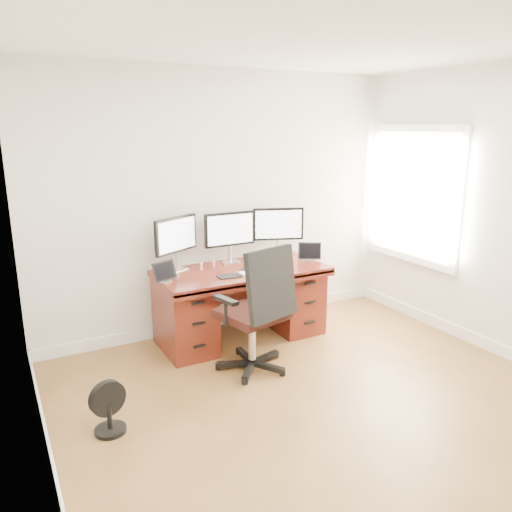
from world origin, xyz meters
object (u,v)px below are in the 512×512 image
monitor_center (230,231)px  keyboard (253,272)px  floor_fan (109,408)px  desk (241,301)px  office_chair (256,331)px

monitor_center → keyboard: bearing=-84.7°
floor_fan → monitor_center: bearing=25.0°
desk → office_chair: size_ratio=1.47×
desk → monitor_center: bearing=90.0°
office_chair → floor_fan: bearing=179.1°
office_chair → desk: bearing=59.7°
desk → keyboard: keyboard is taller
desk → monitor_center: monitor_center is taller
desk → floor_fan: size_ratio=4.36×
monitor_center → keyboard: monitor_center is taller
office_chair → monitor_center: size_ratio=2.10×
desk → office_chair: bearing=-105.9°
floor_fan → monitor_center: size_ratio=0.71×
monitor_center → desk: bearing=-89.3°
floor_fan → office_chair: bearing=-0.6°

